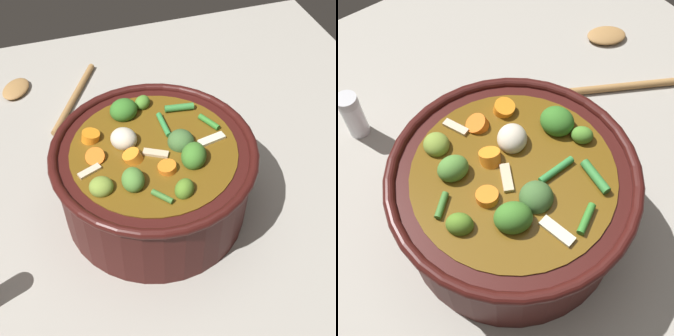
# 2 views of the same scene
# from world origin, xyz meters

# --- Properties ---
(ground_plane) EXTENTS (1.10, 1.10, 0.00)m
(ground_plane) POSITION_xyz_m (0.00, 0.00, 0.00)
(ground_plane) COLOR #9E998E
(cooking_pot) EXTENTS (0.31, 0.31, 0.16)m
(cooking_pot) POSITION_xyz_m (-0.00, -0.00, 0.07)
(cooking_pot) COLOR #38110F
(cooking_pot) RESTS_ON ground_plane
(wooden_spoon) EXTENTS (0.21, 0.21, 0.01)m
(wooden_spoon) POSITION_xyz_m (-0.35, -0.15, 0.01)
(wooden_spoon) COLOR #A07340
(wooden_spoon) RESTS_ON ground_plane
(salt_shaker) EXTENTS (0.03, 0.03, 0.08)m
(salt_shaker) POSITION_xyz_m (0.10, -0.28, 0.04)
(salt_shaker) COLOR silver
(salt_shaker) RESTS_ON ground_plane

